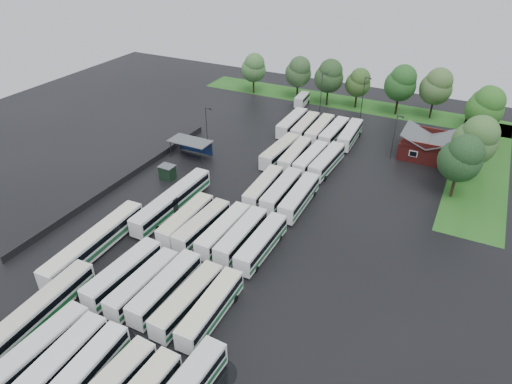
% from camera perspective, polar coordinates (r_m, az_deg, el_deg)
% --- Properties ---
extents(ground, '(160.00, 160.00, 0.00)m').
position_cam_1_polar(ground, '(67.54, -6.17, -6.16)').
color(ground, black).
rests_on(ground, ground).
extents(brick_building, '(10.07, 8.60, 5.39)m').
position_cam_1_polar(brick_building, '(95.54, 20.64, 5.15)').
color(brick_building, maroon).
rests_on(brick_building, ground).
extents(wash_shed, '(8.20, 4.20, 3.58)m').
position_cam_1_polar(wash_shed, '(90.00, -8.08, 6.13)').
color(wash_shed, '#2D2D30').
rests_on(wash_shed, ground).
extents(utility_hut, '(2.70, 2.20, 2.62)m').
position_cam_1_polar(utility_hut, '(83.53, -11.02, 2.45)').
color(utility_hut, black).
rests_on(utility_hut, ground).
extents(grass_strip_north, '(80.00, 10.00, 0.01)m').
position_cam_1_polar(grass_strip_north, '(119.84, 11.72, 10.79)').
color(grass_strip_north, '#235D19').
rests_on(grass_strip_north, ground).
extents(grass_strip_east, '(10.00, 50.00, 0.01)m').
position_cam_1_polar(grass_strip_east, '(96.19, 26.24, 2.76)').
color(grass_strip_east, '#235D19').
rests_on(grass_strip_east, ground).
extents(west_fence, '(0.10, 50.00, 1.20)m').
position_cam_1_polar(west_fence, '(84.45, -16.08, 1.52)').
color(west_fence, '#2D2D30').
rests_on(west_fence, ground).
extents(bus_r0c0, '(2.82, 12.02, 3.33)m').
position_cam_1_polar(bus_r0c0, '(55.62, -25.44, -17.38)').
color(bus_r0c0, white).
rests_on(bus_r0c0, ground).
extents(bus_r0c1, '(2.99, 12.23, 3.38)m').
position_cam_1_polar(bus_r0c1, '(53.46, -23.46, -19.18)').
color(bus_r0c1, white).
rests_on(bus_r0c1, ground).
extents(bus_r0c2, '(2.97, 11.71, 3.23)m').
position_cam_1_polar(bus_r0c2, '(51.94, -20.78, -20.47)').
color(bus_r0c2, white).
rests_on(bus_r0c2, ground).
extents(bus_r1c0, '(3.10, 12.21, 3.37)m').
position_cam_1_polar(bus_r1c0, '(61.42, -16.25, -9.71)').
color(bus_r1c0, white).
rests_on(bus_r1c0, ground).
extents(bus_r1c1, '(2.77, 11.60, 3.21)m').
position_cam_1_polar(bus_r1c1, '(59.44, -13.90, -11.03)').
color(bus_r1c1, white).
rests_on(bus_r1c1, ground).
extents(bus_r1c2, '(2.67, 12.04, 3.35)m').
position_cam_1_polar(bus_r1c2, '(58.16, -11.22, -11.65)').
color(bus_r1c2, white).
rests_on(bus_r1c2, ground).
extents(bus_r1c3, '(2.87, 11.87, 3.28)m').
position_cam_1_polar(bus_r1c3, '(56.24, -8.52, -13.20)').
color(bus_r1c3, white).
rests_on(bus_r1c3, ground).
extents(bus_r1c4, '(2.81, 11.82, 3.27)m').
position_cam_1_polar(bus_r1c4, '(54.98, -5.64, -14.25)').
color(bus_r1c4, white).
rests_on(bus_r1c4, ground).
extents(bus_r2c0, '(2.63, 11.83, 3.29)m').
position_cam_1_polar(bus_r2c0, '(69.25, -8.72, -3.45)').
color(bus_r2c0, white).
rests_on(bus_r2c0, ground).
extents(bus_r2c1, '(2.92, 11.67, 3.22)m').
position_cam_1_polar(bus_r2c1, '(67.80, -6.75, -4.17)').
color(bus_r2c1, white).
rests_on(bus_r2c1, ground).
extents(bus_r2c2, '(2.69, 11.84, 3.29)m').
position_cam_1_polar(bus_r2c2, '(66.42, -4.04, -4.82)').
color(bus_r2c2, white).
rests_on(bus_r2c2, ground).
extents(bus_r2c3, '(2.53, 11.83, 3.29)m').
position_cam_1_polar(bus_r2c3, '(65.32, -1.83, -5.45)').
color(bus_r2c3, white).
rests_on(bus_r2c3, ground).
extents(bus_r2c4, '(2.58, 11.91, 3.31)m').
position_cam_1_polar(bus_r2c4, '(63.89, 0.69, -6.39)').
color(bus_r2c4, white).
rests_on(bus_r2c4, ground).
extents(bus_r3c2, '(2.89, 11.68, 3.23)m').
position_cam_1_polar(bus_r3c2, '(76.52, 0.95, 0.60)').
color(bus_r3c2, white).
rests_on(bus_r3c2, ground).
extents(bus_r3c3, '(2.75, 12.11, 3.36)m').
position_cam_1_polar(bus_r3c3, '(75.45, 3.21, 0.13)').
color(bus_r3c3, white).
rests_on(bus_r3c3, ground).
extents(bus_r3c4, '(2.82, 12.22, 3.39)m').
position_cam_1_polar(bus_r3c4, '(74.06, 5.44, -0.62)').
color(bus_r3c4, white).
rests_on(bus_r3c4, ground).
extents(bus_r4c1, '(3.16, 12.33, 3.40)m').
position_cam_1_polar(bus_r4c1, '(88.24, 3.00, 5.07)').
color(bus_r4c1, white).
rests_on(bus_r4c1, ground).
extents(bus_r4c2, '(2.89, 11.89, 3.29)m').
position_cam_1_polar(bus_r4c2, '(87.23, 4.91, 4.62)').
color(bus_r4c2, white).
rests_on(bus_r4c2, ground).
extents(bus_r4c3, '(2.84, 11.62, 3.21)m').
position_cam_1_polar(bus_r4c3, '(86.18, 6.85, 4.12)').
color(bus_r4c3, white).
rests_on(bus_r4c3, ground).
extents(bus_r4c4, '(3.07, 12.18, 3.36)m').
position_cam_1_polar(bus_r4c4, '(85.59, 8.85, 3.82)').
color(bus_r4c4, white).
rests_on(bus_r4c4, ground).
extents(bus_r5c0, '(2.80, 12.22, 3.39)m').
position_cam_1_polar(bus_r5c0, '(101.20, 4.52, 8.59)').
color(bus_r5c0, white).
rests_on(bus_r5c0, ground).
extents(bus_r5c1, '(2.85, 11.77, 3.26)m').
position_cam_1_polar(bus_r5c1, '(99.82, 6.17, 8.13)').
color(bus_r5c1, white).
rests_on(bus_r5c1, ground).
extents(bus_r5c2, '(2.81, 12.13, 3.36)m').
position_cam_1_polar(bus_r5c2, '(98.60, 7.97, 7.73)').
color(bus_r5c2, white).
rests_on(bus_r5c2, ground).
extents(bus_r5c3, '(2.79, 11.99, 3.32)m').
position_cam_1_polar(bus_r5c3, '(97.73, 9.71, 7.35)').
color(bus_r5c3, white).
rests_on(bus_r5c3, ground).
extents(bus_r5c4, '(2.99, 11.84, 3.27)m').
position_cam_1_polar(bus_r5c4, '(97.46, 11.67, 7.05)').
color(bus_r5c4, white).
rests_on(bus_r5c4, ground).
extents(artic_bus_west_a, '(3.21, 17.53, 3.24)m').
position_cam_1_polar(artic_bus_west_a, '(59.60, -26.09, -13.76)').
color(artic_bus_west_a, white).
rests_on(artic_bus_west_a, ground).
extents(artic_bus_west_b, '(2.69, 18.13, 3.36)m').
position_cam_1_polar(artic_bus_west_b, '(73.97, -10.41, -1.09)').
color(artic_bus_west_b, white).
rests_on(artic_bus_west_b, ground).
extents(artic_bus_west_c, '(3.22, 18.39, 3.40)m').
position_cam_1_polar(artic_bus_west_c, '(67.70, -19.49, -5.97)').
color(artic_bus_west_c, white).
rests_on(artic_bus_west_c, ground).
extents(minibus, '(2.75, 6.24, 2.65)m').
position_cam_1_polar(minibus, '(116.40, 5.76, 11.43)').
color(minibus, white).
rests_on(minibus, ground).
extents(tree_north_0, '(6.43, 6.43, 10.66)m').
position_cam_1_polar(tree_north_0, '(122.77, -0.27, 15.30)').
color(tree_north_0, '#342214').
rests_on(tree_north_0, ground).
extents(tree_north_1, '(6.63, 6.63, 10.98)m').
position_cam_1_polar(tree_north_1, '(119.24, 5.36, 14.78)').
color(tree_north_1, black).
rests_on(tree_north_1, ground).
extents(tree_north_2, '(7.04, 7.04, 11.66)m').
position_cam_1_polar(tree_north_2, '(115.18, 9.16, 14.15)').
color(tree_north_2, black).
rests_on(tree_north_2, ground).
extents(tree_north_3, '(6.01, 6.01, 9.96)m').
position_cam_1_polar(tree_north_3, '(115.29, 12.70, 13.23)').
color(tree_north_3, black).
rests_on(tree_north_3, ground).
extents(tree_north_4, '(7.29, 7.29, 12.08)m').
position_cam_1_polar(tree_north_4, '(112.93, 17.71, 12.88)').
color(tree_north_4, black).
rests_on(tree_north_4, ground).
extents(tree_north_5, '(7.26, 7.26, 12.02)m').
position_cam_1_polar(tree_north_5, '(113.31, 21.68, 12.20)').
color(tree_north_5, black).
rests_on(tree_north_5, ground).
extents(tree_north_6, '(5.91, 5.91, 9.78)m').
position_cam_1_polar(tree_north_6, '(112.79, 26.77, 10.17)').
color(tree_north_6, black).
rests_on(tree_north_6, ground).
extents(tree_east_0, '(6.95, 6.95, 11.52)m').
position_cam_1_polar(tree_east_0, '(80.73, 24.33, 3.91)').
color(tree_east_0, '#372617').
rests_on(tree_east_0, ground).
extents(tree_east_1, '(7.53, 7.53, 12.47)m').
position_cam_1_polar(tree_east_1, '(87.02, 25.85, 5.92)').
color(tree_east_1, '#372517').
rests_on(tree_east_1, ground).
extents(tree_east_2, '(4.92, 4.91, 8.14)m').
position_cam_1_polar(tree_east_2, '(96.83, 26.23, 6.43)').
color(tree_east_2, '#332211').
rests_on(tree_east_2, ground).
extents(tree_east_3, '(7.41, 7.41, 12.27)m').
position_cam_1_polar(tree_east_3, '(103.80, 26.82, 9.46)').
color(tree_east_3, black).
rests_on(tree_east_3, ground).
extents(tree_east_4, '(5.81, 5.81, 9.62)m').
position_cam_1_polar(tree_east_4, '(110.57, 27.17, 9.63)').
color(tree_east_4, black).
rests_on(tree_east_4, ground).
extents(lamp_post_ne, '(1.39, 0.27, 9.05)m').
position_cam_1_polar(lamp_post_ne, '(91.08, 16.97, 6.92)').
color(lamp_post_ne, '#2D2D30').
rests_on(lamp_post_ne, ground).
extents(lamp_post_nw, '(1.57, 0.30, 10.17)m').
position_cam_1_polar(lamp_post_nw, '(88.58, -6.12, 7.92)').
color(lamp_post_nw, '#2D2D30').
rests_on(lamp_post_nw, ground).
extents(lamp_post_back_w, '(1.49, 0.29, 9.67)m').
position_cam_1_polar(lamp_post_back_w, '(111.30, 8.24, 12.59)').
color(lamp_post_back_w, '#2D2D30').
rests_on(lamp_post_back_w, ground).
extents(lamp_post_back_e, '(1.55, 0.30, 10.04)m').
position_cam_1_polar(lamp_post_back_e, '(108.40, 13.30, 11.68)').
color(lamp_post_back_e, '#2D2D30').
rests_on(lamp_post_back_e, ground).
extents(puddle_0, '(6.43, 6.43, 0.01)m').
position_cam_1_polar(puddle_0, '(55.66, -18.06, -18.12)').
color(puddle_0, black).
rests_on(puddle_0, ground).
extents(puddle_1, '(3.84, 3.84, 0.01)m').
position_cam_1_polar(puddle_1, '(51.79, -13.22, -22.13)').
color(puddle_1, black).
rests_on(puddle_1, ground).
extents(puddle_2, '(6.22, 6.22, 0.01)m').
position_cam_1_polar(puddle_2, '(73.16, -13.46, -3.64)').
color(puddle_2, black).
rests_on(puddle_2, ground).
extents(puddle_3, '(3.63, 3.63, 0.01)m').
position_cam_1_polar(puddle_3, '(62.58, -3.35, -9.56)').
color(puddle_3, black).
rests_on(puddle_3, ground).
extents(puddle_4, '(4.09, 4.09, 0.01)m').
position_cam_1_polar(puddle_4, '(51.32, -4.80, -21.75)').
color(puddle_4, black).
rests_on(puddle_4, ground).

